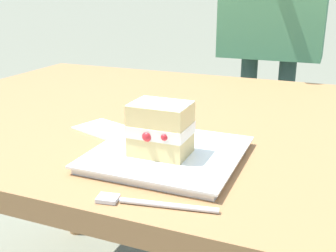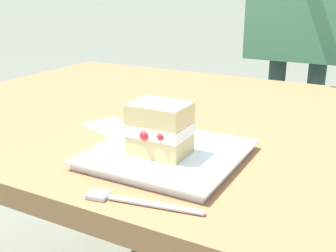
{
  "view_description": "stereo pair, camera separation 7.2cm",
  "coord_description": "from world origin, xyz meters",
  "px_view_note": "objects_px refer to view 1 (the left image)",
  "views": [
    {
      "loc": [
        -0.28,
        0.9,
        1.02
      ],
      "look_at": [
        -0.02,
        0.27,
        0.79
      ],
      "focal_mm": 44.15,
      "sensor_mm": 36.0,
      "label": 1
    },
    {
      "loc": [
        -0.34,
        0.87,
        1.02
      ],
      "look_at": [
        -0.02,
        0.27,
        0.79
      ],
      "focal_mm": 44.15,
      "sensor_mm": 36.0,
      "label": 2
    }
  ],
  "objects_px": {
    "dessert_plate": "(168,154)",
    "paper_napkin": "(107,130)",
    "patio_table": "(202,151)",
    "dessert_fork": "(149,203)",
    "cake_slice": "(161,129)"
  },
  "relations": [
    {
      "from": "dessert_fork",
      "to": "cake_slice",
      "type": "bearing_deg",
      "value": -72.83
    },
    {
      "from": "dessert_plate",
      "to": "paper_napkin",
      "type": "bearing_deg",
      "value": -27.33
    },
    {
      "from": "dessert_plate",
      "to": "cake_slice",
      "type": "distance_m",
      "value": 0.06
    },
    {
      "from": "cake_slice",
      "to": "dessert_fork",
      "type": "height_order",
      "value": "cake_slice"
    },
    {
      "from": "patio_table",
      "to": "paper_napkin",
      "type": "xyz_separation_m",
      "value": [
        0.16,
        0.18,
        0.09
      ]
    },
    {
      "from": "patio_table",
      "to": "dessert_fork",
      "type": "relative_size",
      "value": 8.89
    },
    {
      "from": "patio_table",
      "to": "cake_slice",
      "type": "distance_m",
      "value": 0.32
    },
    {
      "from": "patio_table",
      "to": "dessert_plate",
      "type": "relative_size",
      "value": 5.96
    },
    {
      "from": "dessert_plate",
      "to": "patio_table",
      "type": "bearing_deg",
      "value": -85.63
    },
    {
      "from": "dessert_plate",
      "to": "dessert_fork",
      "type": "distance_m",
      "value": 0.17
    },
    {
      "from": "cake_slice",
      "to": "dessert_fork",
      "type": "distance_m",
      "value": 0.16
    },
    {
      "from": "cake_slice",
      "to": "paper_napkin",
      "type": "relative_size",
      "value": 0.64
    },
    {
      "from": "patio_table",
      "to": "dessert_fork",
      "type": "distance_m",
      "value": 0.45
    },
    {
      "from": "patio_table",
      "to": "dessert_fork",
      "type": "xyz_separation_m",
      "value": [
        -0.06,
        0.43,
        0.09
      ]
    },
    {
      "from": "dessert_plate",
      "to": "cake_slice",
      "type": "bearing_deg",
      "value": 72.5
    }
  ]
}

